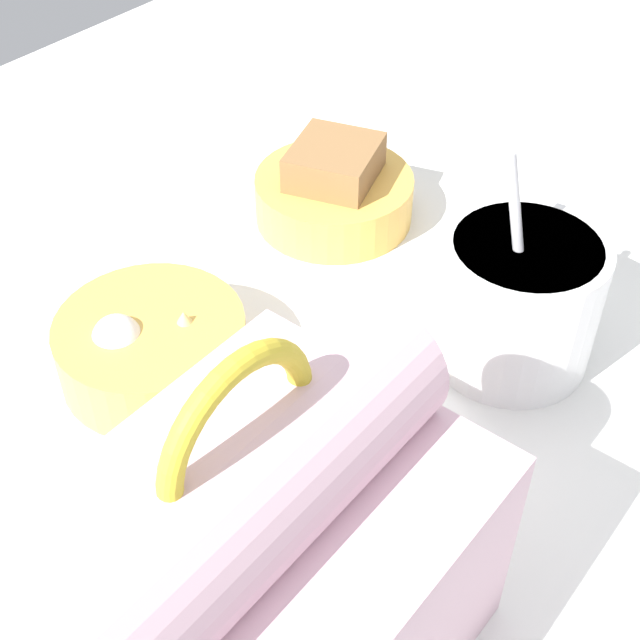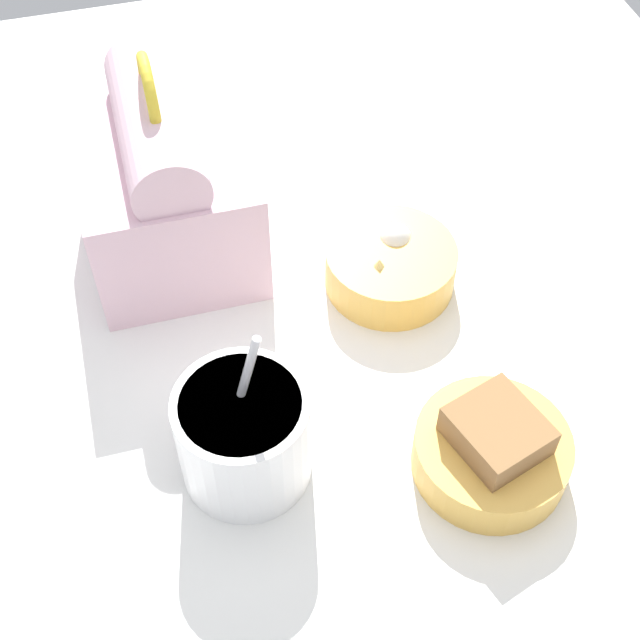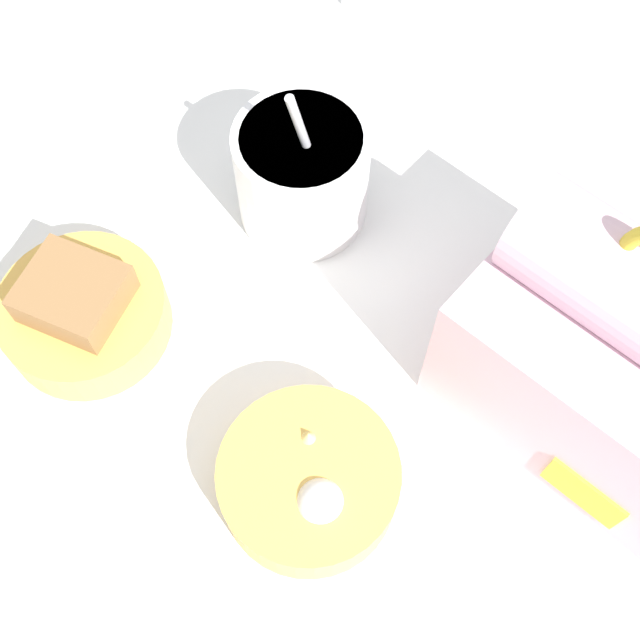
# 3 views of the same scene
# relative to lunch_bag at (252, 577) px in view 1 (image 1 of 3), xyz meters

# --- Properties ---
(desk_surface) EXTENTS (1.40, 1.10, 0.02)m
(desk_surface) POSITION_rel_lunch_bag_xyz_m (-0.24, -0.11, -0.09)
(desk_surface) COLOR white
(desk_surface) RESTS_ON ground
(lunch_bag) EXTENTS (0.21, 0.16, 0.22)m
(lunch_bag) POSITION_rel_lunch_bag_xyz_m (0.00, 0.00, 0.00)
(lunch_bag) COLOR beige
(lunch_bag) RESTS_ON desk_surface
(soup_cup) EXTENTS (0.11, 0.11, 0.16)m
(soup_cup) POSITION_rel_lunch_bag_xyz_m (-0.28, -0.02, -0.03)
(soup_cup) COLOR white
(soup_cup) RESTS_ON desk_surface
(bento_bowl_sandwich) EXTENTS (0.13, 0.13, 0.07)m
(bento_bowl_sandwich) POSITION_rel_lunch_bag_xyz_m (-0.33, -0.21, -0.05)
(bento_bowl_sandwich) COLOR #EAB24C
(bento_bowl_sandwich) RESTS_ON desk_surface
(bento_bowl_snacks) EXTENTS (0.13, 0.13, 0.06)m
(bento_bowl_snacks) POSITION_rel_lunch_bag_xyz_m (-0.11, -0.19, -0.06)
(bento_bowl_snacks) COLOR #EAB24C
(bento_bowl_snacks) RESTS_ON desk_surface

